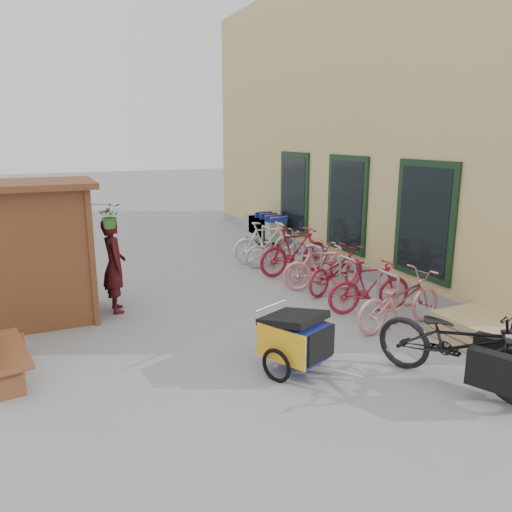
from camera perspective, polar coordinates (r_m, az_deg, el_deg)
name	(u,v)px	position (r m, az deg, el deg)	size (l,w,h in m)	color
ground	(267,342)	(7.87, 1.23, -9.81)	(80.00, 80.00, 0.00)	gray
building	(411,122)	(14.63, 17.30, 14.44)	(6.07, 13.00, 7.00)	tan
kiosk	(25,233)	(9.11, -24.94, 2.37)	(2.49, 1.65, 2.40)	brown
bike_rack	(315,261)	(10.76, 6.76, -0.54)	(0.05, 5.35, 0.86)	#A5A8AD
pallet_stack	(481,330)	(8.50, 24.37, -7.74)	(1.00, 1.20, 0.40)	tan
bench	(1,347)	(7.35, -27.17, -9.20)	(0.65, 1.49, 0.91)	brown
shopping_carts	(265,226)	(14.51, 1.00, 3.45)	(0.55, 1.85, 0.98)	silver
child_trailer	(296,337)	(6.83, 4.57, -9.22)	(0.99, 1.49, 0.88)	navy
cargo_bike	(460,344)	(6.90, 22.30, -9.32)	(1.55, 2.29, 1.14)	black
person_kiosk	(114,265)	(9.31, -15.90, -1.03)	(0.63, 0.41, 1.72)	maroon
bike_0	(399,300)	(8.59, 16.08, -4.87)	(0.64, 1.85, 0.97)	pink
bike_1	(370,286)	(9.22, 12.87, -3.41)	(0.46, 1.61, 0.97)	maroon
bike_2	(337,270)	(10.32, 9.20, -1.56)	(0.61, 1.75, 0.92)	maroon
bike_3	(321,267)	(10.36, 7.48, -1.29)	(0.46, 1.62, 0.97)	pink
bike_4	(313,261)	(11.13, 6.54, -0.60)	(0.55, 1.58, 0.83)	pink
bike_5	(295,251)	(11.46, 4.48, 0.58)	(0.52, 1.84, 1.10)	maroon
bike_6	(277,249)	(12.16, 2.44, 0.84)	(0.59, 1.69, 0.89)	#AFAFB4
bike_7	(266,242)	(12.49, 1.16, 1.58)	(0.50, 1.75, 1.05)	white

